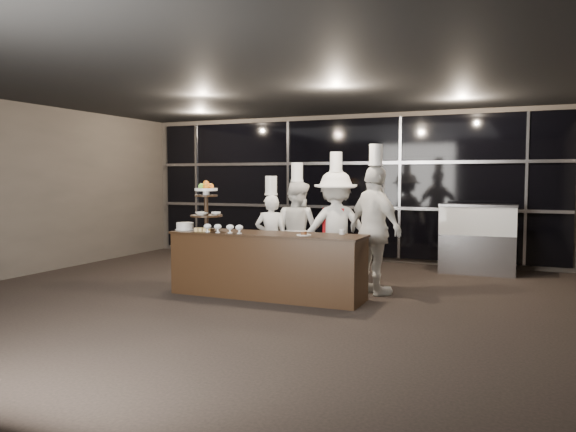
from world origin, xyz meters
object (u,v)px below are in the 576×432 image
at_px(layer_cake, 185,226).
at_px(chef_b, 297,230).
at_px(chef_c, 336,229).
at_px(chef_d, 375,229).
at_px(display_stand, 206,202).
at_px(display_case, 478,235).
at_px(chef_a, 271,236).
at_px(buffet_counter, 267,265).

bearing_deg(layer_cake, chef_b, 46.34).
height_order(chef_b, chef_c, chef_c).
relative_size(chef_c, chef_d, 0.96).
bearing_deg(display_stand, display_case, 41.88).
distance_m(chef_a, chef_c, 1.08).
bearing_deg(chef_b, chef_c, -14.07).
bearing_deg(chef_a, layer_cake, -131.37).
xyz_separation_m(chef_a, chef_b, (0.34, 0.27, 0.08)).
distance_m(display_case, chef_b, 3.32).
height_order(display_case, chef_d, chef_d).
relative_size(chef_a, chef_d, 0.79).
distance_m(buffet_counter, chef_c, 1.37).
bearing_deg(chef_b, layer_cake, -133.66).
relative_size(display_stand, display_case, 0.57).
xyz_separation_m(layer_cake, chef_c, (2.01, 1.16, -0.06)).
bearing_deg(layer_cake, display_case, 39.72).
bearing_deg(layer_cake, chef_a, 48.63).
relative_size(buffet_counter, layer_cake, 9.47).
height_order(buffet_counter, chef_d, chef_d).
height_order(display_stand, chef_b, chef_b).
height_order(display_case, chef_c, chef_c).
bearing_deg(chef_d, chef_a, 172.26).
distance_m(layer_cake, chef_b, 1.86).
relative_size(buffet_counter, chef_c, 1.35).
xyz_separation_m(display_case, chef_d, (-1.24, -2.46, 0.27)).
height_order(buffet_counter, display_stand, display_stand).
bearing_deg(chef_a, chef_d, -7.74).
height_order(chef_b, chef_d, chef_d).
bearing_deg(display_case, chef_c, -132.50).
height_order(chef_a, chef_c, chef_c).
distance_m(display_stand, chef_b, 1.67).
bearing_deg(chef_c, chef_b, 165.93).
xyz_separation_m(chef_b, chef_c, (0.73, -0.18, 0.07)).
xyz_separation_m(chef_c, chef_d, (0.71, -0.33, 0.05)).
bearing_deg(buffet_counter, layer_cake, -177.87).
height_order(layer_cake, display_case, display_case).
xyz_separation_m(display_stand, display_case, (3.61, 3.24, -0.65)).
height_order(display_stand, display_case, display_stand).
distance_m(display_stand, display_case, 4.90).
bearing_deg(chef_d, layer_cake, -163.12).
xyz_separation_m(layer_cake, chef_d, (2.72, 0.83, -0.01)).
distance_m(display_case, chef_c, 2.90).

